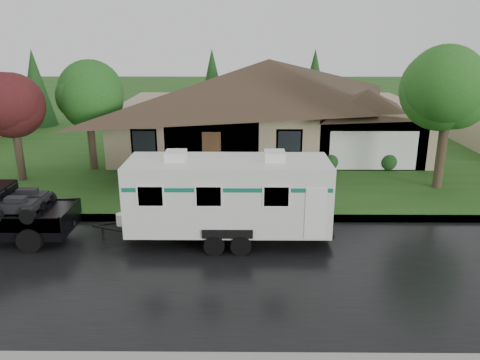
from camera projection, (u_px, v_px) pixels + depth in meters
The scene contains 10 objects.
ground at pixel (230, 244), 16.75m from camera, with size 140.00×140.00×0.00m, color #214E18.
road at pixel (228, 270), 14.84m from camera, with size 140.00×8.00×0.01m, color black.
curb at pixel (232, 218), 18.88m from camera, with size 140.00×0.50×0.15m, color gray.
lawn at pixel (237, 146), 31.05m from camera, with size 140.00×26.00×0.15m, color #214E18.
house_main at pixel (273, 95), 28.88m from camera, with size 19.44×10.80×6.90m.
tree_left_green at pixel (87, 96), 24.45m from camera, with size 3.43×3.43×5.69m.
tree_red at pixel (12, 105), 22.55m from camera, with size 3.29×3.29×5.45m.
tree_right_green at pixel (449, 92), 21.15m from camera, with size 3.95×3.95×6.54m.
shrub_row at pixel (272, 160), 25.42m from camera, with size 13.60×1.00×1.00m.
travel_trailer at pixel (228, 194), 16.51m from camera, with size 7.44×2.61×3.34m.
Camera 1 is at (0.48, -15.31, 7.16)m, focal length 35.00 mm.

